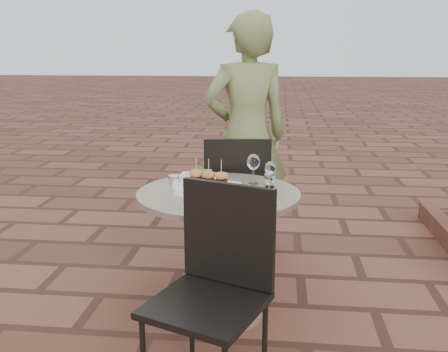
# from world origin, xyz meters

# --- Properties ---
(ground) EXTENTS (60.00, 60.00, 0.00)m
(ground) POSITION_xyz_m (0.00, 0.00, 0.00)
(ground) COLOR brown
(ground) RESTS_ON ground
(cafe_table) EXTENTS (0.90, 0.90, 0.73)m
(cafe_table) POSITION_xyz_m (-0.08, -0.12, 0.48)
(cafe_table) COLOR gray
(cafe_table) RESTS_ON ground
(chair_far) EXTENTS (0.48, 0.48, 0.93)m
(chair_far) POSITION_xyz_m (-0.03, 0.55, 0.55)
(chair_far) COLOR black
(chair_far) RESTS_ON ground
(chair_near) EXTENTS (0.57, 0.57, 0.93)m
(chair_near) POSITION_xyz_m (-0.00, -0.78, 0.55)
(chair_near) COLOR black
(chair_near) RESTS_ON ground
(diner) EXTENTS (0.75, 0.61, 1.76)m
(diner) POSITION_xyz_m (0.01, 0.88, 0.88)
(diner) COLOR olive
(diner) RESTS_ON ground
(plate_salmon) EXTENTS (0.28, 0.28, 0.08)m
(plate_salmon) POSITION_xyz_m (-0.20, 0.06, 0.75)
(plate_salmon) COLOR white
(plate_salmon) RESTS_ON cafe_table
(plate_sliders) EXTENTS (0.35, 0.35, 0.18)m
(plate_sliders) POSITION_xyz_m (-0.13, -0.12, 0.77)
(plate_sliders) COLOR white
(plate_sliders) RESTS_ON cafe_table
(plate_tuna) EXTENTS (0.34, 0.34, 0.03)m
(plate_tuna) POSITION_xyz_m (0.05, -0.38, 0.75)
(plate_tuna) COLOR white
(plate_tuna) RESTS_ON cafe_table
(wine_glass_right) EXTENTS (0.06, 0.06, 0.15)m
(wine_glass_right) POSITION_xyz_m (0.20, -0.19, 0.83)
(wine_glass_right) COLOR white
(wine_glass_right) RESTS_ON cafe_table
(wine_glass_mid) EXTENTS (0.08, 0.08, 0.18)m
(wine_glass_mid) POSITION_xyz_m (0.10, 0.07, 0.86)
(wine_glass_mid) COLOR white
(wine_glass_mid) RESTS_ON cafe_table
(wine_glass_far) EXTENTS (0.06, 0.06, 0.15)m
(wine_glass_far) POSITION_xyz_m (0.20, 0.01, 0.84)
(wine_glass_far) COLOR white
(wine_glass_far) RESTS_ON cafe_table
(steel_ramekin) EXTENTS (0.07, 0.07, 0.05)m
(steel_ramekin) POSITION_xyz_m (-0.36, 0.03, 0.75)
(steel_ramekin) COLOR silver
(steel_ramekin) RESTS_ON cafe_table
(cutlery_set) EXTENTS (0.09, 0.20, 0.00)m
(cutlery_set) POSITION_xyz_m (0.23, -0.31, 0.73)
(cutlery_set) COLOR silver
(cutlery_set) RESTS_ON cafe_table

